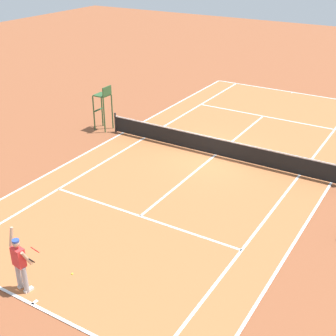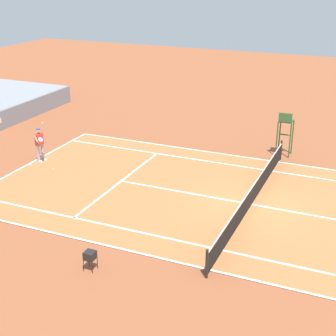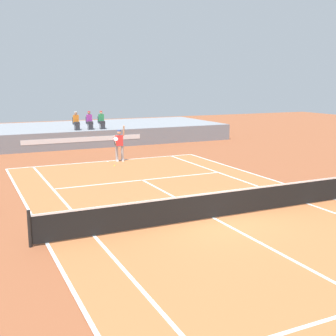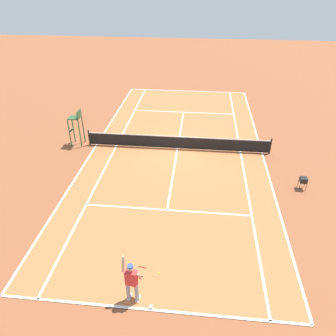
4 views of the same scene
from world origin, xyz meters
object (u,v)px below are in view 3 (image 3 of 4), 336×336
(tennis_ball, at_px, (114,166))
(spectator_seated_1, at_px, (90,121))
(spectator_seated_0, at_px, (76,121))
(tennis_player, at_px, (119,144))
(spectator_seated_2, at_px, (102,120))

(tennis_ball, bearing_deg, spectator_seated_1, 83.90)
(spectator_seated_0, relative_size, tennis_player, 0.61)
(spectator_seated_0, distance_m, spectator_seated_2, 1.82)
(spectator_seated_0, height_order, tennis_player, spectator_seated_0)
(spectator_seated_1, xyz_separation_m, tennis_ball, (-0.84, -7.90, -1.79))
(spectator_seated_2, height_order, tennis_ball, spectator_seated_2)
(tennis_ball, bearing_deg, spectator_seated_2, 77.74)
(spectator_seated_2, bearing_deg, tennis_ball, -102.26)
(spectator_seated_0, xyz_separation_m, tennis_ball, (0.10, -7.90, -1.79))
(spectator_seated_1, distance_m, spectator_seated_2, 0.87)
(spectator_seated_0, relative_size, tennis_ball, 18.60)
(spectator_seated_1, height_order, spectator_seated_2, same)
(tennis_player, bearing_deg, spectator_seated_1, 89.13)
(spectator_seated_0, height_order, spectator_seated_2, same)
(spectator_seated_0, xyz_separation_m, spectator_seated_1, (0.95, 0.00, 0.00))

